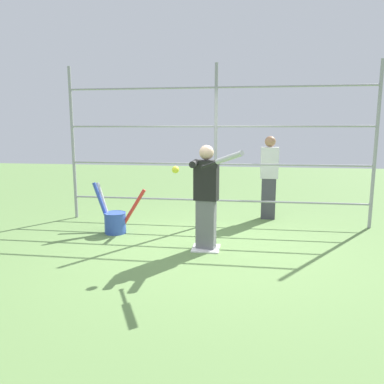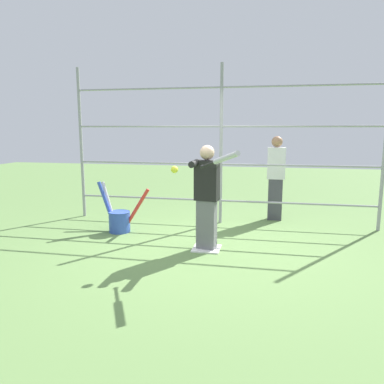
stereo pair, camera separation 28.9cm
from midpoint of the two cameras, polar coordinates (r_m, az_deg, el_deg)
ground_plane at (r=5.60m, az=3.72°, el=-8.69°), size 24.00×24.00×0.00m
home_plate at (r=5.60m, az=3.72°, el=-8.59°), size 0.40×0.40×0.02m
fence_backstop at (r=6.91m, az=5.66°, el=7.09°), size 5.61×0.06×2.91m
batter at (r=5.38m, az=3.79°, el=-0.36°), size 0.39×0.55×1.53m
baseball_bat_swinging at (r=4.54m, az=6.54°, el=5.02°), size 0.57×0.62×0.28m
softball_in_flight at (r=4.96m, az=-1.02°, el=3.44°), size 0.10×0.10×0.10m
bat_bucket at (r=6.54m, az=-9.88°, el=-4.02°), size 1.06×0.65×0.87m
bystander_behind_fence at (r=7.38m, az=13.75°, el=2.25°), size 0.33×0.21×1.61m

